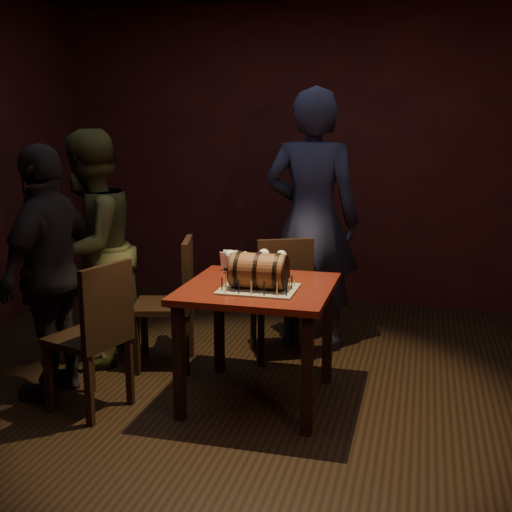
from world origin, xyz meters
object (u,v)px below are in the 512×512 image
Objects in this scene: person_left_rear at (90,250)px; wine_glass_mid at (264,255)px; barrel_cake at (259,271)px; chair_left_front at (97,329)px; chair_back at (282,292)px; wine_glass_left at (230,256)px; person_left_front at (50,273)px; pub_table at (258,303)px; pint_of_ale at (242,264)px; wine_glass_right at (281,257)px; chair_left_rear at (174,296)px; person_back at (312,221)px.

wine_glass_mid is at bearing 96.64° from person_left_rear.
barrel_cake reaches higher than chair_left_front.
wine_glass_left is at bearing -118.73° from chair_back.
person_left_front reaches higher than chair_left_front.
barrel_cake reaches higher than pub_table.
wine_glass_mid is at bearing -96.93° from chair_back.
pint_of_ale is at bearing 120.61° from barrel_cake.
wine_glass_mid and wine_glass_right have the same top height.
barrel_cake is 0.41× the size of chair_back.
chair_left_rear is 0.82m from chair_left_front.
pub_table is at bearing 82.35° from person_left_rear.
chair_back is (0.25, 0.46, -0.35)m from wine_glass_left.
barrel_cake is 0.23× the size of person_left_rear.
chair_back is 1.61m from person_left_front.
person_left_rear reaches higher than barrel_cake.
chair_left_front is 0.58× the size of person_left_front.
person_left_rear is at bearing 166.17° from pub_table.
pub_table is 0.97× the size of chair_back.
person_left_front reaches higher than pint_of_ale.
person_back is (0.11, 1.18, 0.12)m from barrel_cake.
barrel_cake is at bearing -87.73° from chair_back.
barrel_cake reaches higher than chair_back.
person_left_rear is (-1.06, 0.08, -0.03)m from wine_glass_left.
barrel_cake reaches higher than wine_glass_left.
chair_back and chair_left_front have the same top height.
wine_glass_right is at bearing -9.35° from wine_glass_mid.
chair_back reaches higher than wine_glass_mid.
wine_glass_right is (0.33, 0.07, 0.00)m from wine_glass_left.
wine_glass_mid is 0.77m from person_back.
person_left_front is at bearing -157.17° from pint_of_ale.
chair_back is (0.04, 0.37, -0.34)m from wine_glass_mid.
chair_back is at bearing 70.07° from pint_of_ale.
person_back reaches higher than pub_table.
person_left_rear is at bearing -175.87° from person_left_front.
chair_left_front is (-0.17, -0.81, 0.00)m from chair_left_rear.
chair_left_rear is 0.90m from person_left_front.
pint_of_ale is (-0.12, -0.10, -0.04)m from wine_glass_mid.
wine_glass_mid is at bearing 98.02° from pub_table.
person_back is at bearing 55.08° from chair_left_front.
wine_glass_left is 0.10× the size of person_left_rear.
wine_glass_left is 1.07× the size of pint_of_ale.
person_back is at bearing 82.53° from pub_table.
wine_glass_mid is (-0.08, 0.44, -0.00)m from barrel_cake.
pint_of_ale is 0.08× the size of person_back.
person_left_rear is (-1.15, 0.09, 0.02)m from pint_of_ale.
person_back reaches higher than chair_left_rear.
person_left_front is at bearing -155.35° from wine_glass_mid.
wine_glass_right is (0.12, -0.02, 0.00)m from wine_glass_mid.
person_left_front reaches higher than wine_glass_left.
pub_table is at bearing -53.91° from pint_of_ale.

